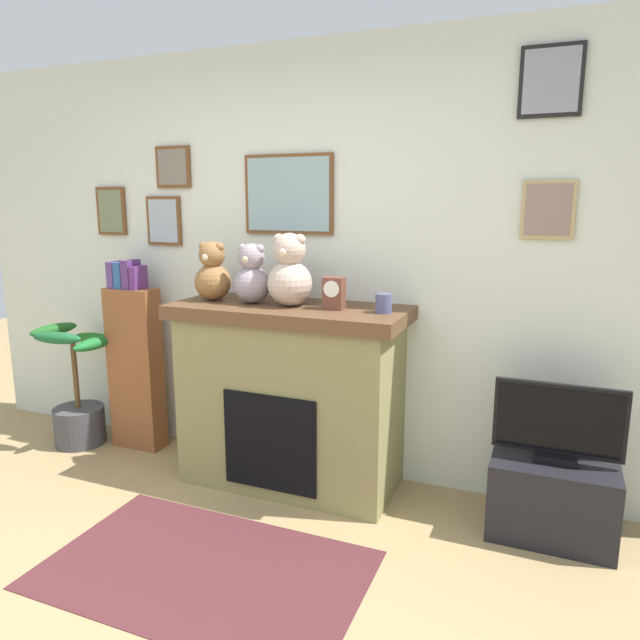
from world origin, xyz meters
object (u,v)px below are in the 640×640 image
at_px(candle_jar, 384,303).
at_px(teddy_bear_tan, 213,274).
at_px(fireplace, 290,395).
at_px(tv_stand, 552,498).
at_px(teddy_bear_brown, 252,276).
at_px(teddy_bear_cream, 290,273).
at_px(potted_plant, 79,402).
at_px(television, 558,424).
at_px(bookshelf, 135,362).
at_px(mantel_clock, 334,293).

xyz_separation_m(candle_jar, teddy_bear_tan, (-1.07, -0.00, 0.11)).
xyz_separation_m(fireplace, tv_stand, (1.48, -0.02, -0.35)).
relative_size(candle_jar, teddy_bear_brown, 0.30).
height_order(teddy_bear_tan, teddy_bear_brown, teddy_bear_tan).
relative_size(teddy_bear_tan, teddy_bear_cream, 0.85).
distance_m(potted_plant, teddy_bear_tan, 1.47).
distance_m(fireplace, teddy_bear_tan, 0.86).
height_order(tv_stand, teddy_bear_cream, teddy_bear_cream).
relative_size(television, teddy_bear_brown, 1.77).
distance_m(bookshelf, teddy_bear_cream, 1.40).
xyz_separation_m(bookshelf, teddy_bear_tan, (0.71, -0.10, 0.65)).
bearing_deg(potted_plant, teddy_bear_cream, 1.03).
bearing_deg(bookshelf, teddy_bear_brown, -5.64).
relative_size(fireplace, television, 2.23).
bearing_deg(fireplace, teddy_bear_cream, -57.04).
bearing_deg(tv_stand, fireplace, 179.15).
relative_size(fireplace, mantel_clock, 7.73).
xyz_separation_m(potted_plant, teddy_bear_brown, (1.39, 0.03, 0.95)).
distance_m(bookshelf, television, 2.69).
relative_size(tv_stand, television, 0.98).
relative_size(tv_stand, candle_jar, 5.84).
relative_size(potted_plant, teddy_bear_brown, 2.41).
distance_m(bookshelf, candle_jar, 1.86).
bearing_deg(bookshelf, teddy_bear_cream, -4.52).
height_order(potted_plant, teddy_bear_tan, teddy_bear_tan).
xyz_separation_m(tv_stand, teddy_bear_tan, (-1.98, 0.00, 1.05)).
bearing_deg(fireplace, teddy_bear_brown, -175.54).
distance_m(fireplace, tv_stand, 1.52).
bearing_deg(bookshelf, teddy_bear_tan, -7.75).
bearing_deg(candle_jar, potted_plant, -179.22).
bearing_deg(candle_jar, bookshelf, 176.91).
xyz_separation_m(potted_plant, tv_stand, (3.10, 0.03, -0.10)).
height_order(mantel_clock, teddy_bear_cream, teddy_bear_cream).
bearing_deg(tv_stand, teddy_bear_tan, 179.89).
height_order(tv_stand, teddy_bear_brown, teddy_bear_brown).
bearing_deg(tv_stand, potted_plant, -179.52).
bearing_deg(mantel_clock, television, -0.21).
height_order(fireplace, candle_jar, candle_jar).
height_order(bookshelf, teddy_bear_cream, teddy_bear_cream).
relative_size(fireplace, potted_plant, 1.64).
bearing_deg(mantel_clock, teddy_bear_tan, 179.94).
height_order(television, teddy_bear_brown, teddy_bear_brown).
height_order(candle_jar, teddy_bear_cream, teddy_bear_cream).
bearing_deg(candle_jar, mantel_clock, -179.75).
distance_m(television, mantel_clock, 1.33).
bearing_deg(teddy_bear_cream, bookshelf, 175.48).
relative_size(tv_stand, teddy_bear_tan, 1.72).
bearing_deg(mantel_clock, bookshelf, 176.27).
distance_m(television, teddy_bear_cream, 1.62).
relative_size(fireplace, tv_stand, 2.27).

